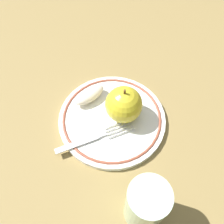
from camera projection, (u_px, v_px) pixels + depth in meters
name	position (u px, v px, depth m)	size (l,w,h in m)	color
ground_plane	(116.00, 119.00, 0.56)	(2.00, 2.00, 0.00)	olive
plate	(112.00, 119.00, 0.55)	(0.24, 0.24, 0.02)	white
apple_red_whole	(124.00, 105.00, 0.52)	(0.08, 0.08, 0.09)	gold
apple_slice_front	(91.00, 93.00, 0.57)	(0.08, 0.03, 0.02)	#F5E4D0
fork	(92.00, 138.00, 0.52)	(0.16, 0.10, 0.00)	silver
drinking_glass	(146.00, 205.00, 0.41)	(0.07, 0.07, 0.12)	silver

